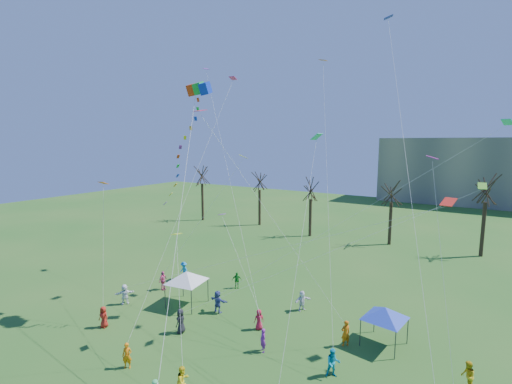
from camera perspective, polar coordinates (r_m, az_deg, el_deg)
The scene contains 6 objects.
bare_tree_row at distance 51.07m, azimuth 19.95°, elevation -0.39°, with size 68.92×8.62×10.64m.
big_box_kite at distance 27.69m, azimuth -11.28°, elevation 5.87°, with size 4.08×6.14×19.44m.
canopy_tent_white at distance 32.04m, azimuth -11.06°, elevation -13.13°, with size 4.00×4.00×3.04m.
canopy_tent_blue at distance 27.43m, azimuth 19.94°, elevation -17.74°, with size 3.65×3.65×2.77m.
festival_crowd at distance 27.84m, azimuth -3.05°, elevation -20.24°, with size 26.75×14.57×1.86m.
small_kites_aloft at distance 26.86m, azimuth 4.90°, elevation 6.35°, with size 28.33×17.09×32.84m.
Camera 1 is at (12.49, -13.34, 14.03)m, focal length 25.00 mm.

